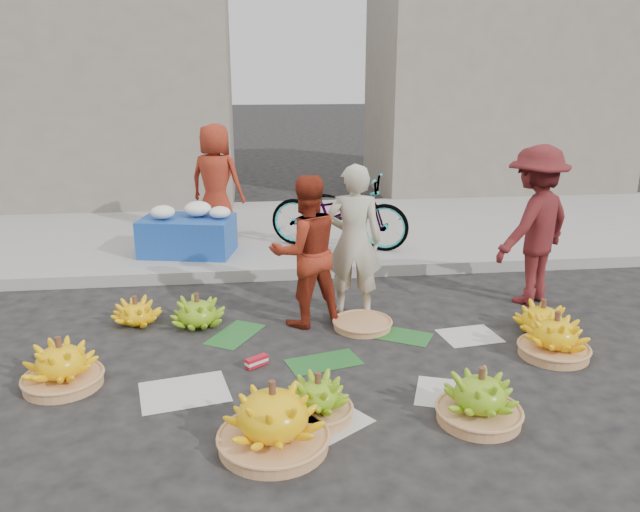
{
  "coord_description": "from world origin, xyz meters",
  "views": [
    {
      "loc": [
        -0.73,
        -5.25,
        2.55
      ],
      "look_at": [
        -0.02,
        0.79,
        0.7
      ],
      "focal_mm": 35.0,
      "sensor_mm": 36.0,
      "label": 1
    }
  ],
  "objects": [
    {
      "name": "vendor_cream",
      "position": [
        0.35,
        0.92,
        0.81
      ],
      "size": [
        0.64,
        0.48,
        1.62
      ],
      "primitive_type": "imported",
      "rotation": [
        0.0,
        0.0,
        2.99
      ],
      "color": "beige",
      "rests_on": "ground"
    },
    {
      "name": "sidewalk",
      "position": [
        0.0,
        4.3,
        0.06
      ],
      "size": [
        40.0,
        4.0,
        0.12
      ],
      "primitive_type": "cube",
      "color": "gray",
      "rests_on": "ground"
    },
    {
      "name": "building_left",
      "position": [
        -4.0,
        7.2,
        2.0
      ],
      "size": [
        6.0,
        3.0,
        4.0
      ],
      "primitive_type": "cube",
      "color": "gray",
      "rests_on": "sidewalk"
    },
    {
      "name": "vendor_red",
      "position": [
        -0.17,
        0.72,
        0.77
      ],
      "size": [
        0.88,
        0.76,
        1.54
      ],
      "primitive_type": "imported",
      "rotation": [
        0.0,
        0.0,
        3.41
      ],
      "color": "#9F2F18",
      "rests_on": "ground"
    },
    {
      "name": "ground",
      "position": [
        0.0,
        0.0,
        0.0
      ],
      "size": [
        80.0,
        80.0,
        0.0
      ],
      "primitive_type": "plane",
      "color": "black",
      "rests_on": "ground"
    },
    {
      "name": "curb",
      "position": [
        0.0,
        2.2,
        0.07
      ],
      "size": [
        40.0,
        0.25,
        0.15
      ],
      "primitive_type": "cube",
      "color": "gray",
      "rests_on": "ground"
    },
    {
      "name": "flower_vendor",
      "position": [
        -1.18,
        3.84,
        0.95
      ],
      "size": [
        0.96,
        0.82,
        1.66
      ],
      "primitive_type": "imported",
      "rotation": [
        0.0,
        0.0,
        2.72
      ],
      "color": "#9F2F18",
      "rests_on": "sidewalk"
    },
    {
      "name": "bicycle",
      "position": [
        0.52,
        3.08,
        0.63
      ],
      "size": [
        1.34,
        2.06,
        1.02
      ],
      "primitive_type": "imported",
      "rotation": [
        0.0,
        0.0,
        1.2
      ],
      "color": "gray",
      "rests_on": "sidewalk"
    },
    {
      "name": "building_right",
      "position": [
        4.5,
        7.7,
        2.5
      ],
      "size": [
        5.0,
        3.0,
        5.0
      ],
      "primitive_type": "cube",
      "color": "gray",
      "rests_on": "sidewalk"
    },
    {
      "name": "banana_bunch_7",
      "position": [
        -1.91,
        0.89,
        0.13
      ],
      "size": [
        0.48,
        0.48,
        0.31
      ],
      "rotation": [
        0.0,
        0.0,
        0.02
      ],
      "color": "yellow",
      "rests_on": "ground"
    },
    {
      "name": "banana_bunch_1",
      "position": [
        -0.26,
        -1.11,
        0.15
      ],
      "size": [
        0.51,
        0.51,
        0.38
      ],
      "rotation": [
        0.0,
        0.0,
        -0.09
      ],
      "color": "#B3794B",
      "rests_on": "ground"
    },
    {
      "name": "banana_bunch_3",
      "position": [
        0.94,
        -1.29,
        0.19
      ],
      "size": [
        0.62,
        0.62,
        0.44
      ],
      "rotation": [
        0.0,
        0.0,
        0.04
      ],
      "color": "#B3794B",
      "rests_on": "ground"
    },
    {
      "name": "incense_stack",
      "position": [
        -0.7,
        -0.21,
        0.05
      ],
      "size": [
        0.21,
        0.17,
        0.09
      ],
      "primitive_type": "cube",
      "rotation": [
        0.0,
        0.0,
        0.6
      ],
      "color": "red",
      "rests_on": "ground"
    },
    {
      "name": "banana_bunch_4",
      "position": [
        2.01,
        -0.31,
        0.19
      ],
      "size": [
        0.72,
        0.72,
        0.44
      ],
      "rotation": [
        0.0,
        0.0,
        -0.43
      ],
      "color": "#B3794B",
      "rests_on": "ground"
    },
    {
      "name": "banana_bunch_2",
      "position": [
        -0.61,
        -1.45,
        0.23
      ],
      "size": [
        0.88,
        0.88,
        0.51
      ],
      "rotation": [
        0.0,
        0.0,
        0.34
      ],
      "color": "#B3794B",
      "rests_on": "ground"
    },
    {
      "name": "grey_bucket",
      "position": [
        -1.93,
        2.99,
        0.27
      ],
      "size": [
        0.27,
        0.27,
        0.3
      ],
      "primitive_type": "cylinder",
      "color": "gray",
      "rests_on": "sidewalk"
    },
    {
      "name": "banana_bunch_6",
      "position": [
        -1.28,
        0.79,
        0.15
      ],
      "size": [
        0.61,
        0.61,
        0.35
      ],
      "rotation": [
        0.0,
        0.0,
        -0.12
      ],
      "color": "#629D16",
      "rests_on": "ground"
    },
    {
      "name": "banana_leaves",
      "position": [
        -0.1,
        0.2,
        0.0
      ],
      "size": [
        2.0,
        1.0,
        0.0
      ],
      "primitive_type": null,
      "color": "#1C5523",
      "rests_on": "ground"
    },
    {
      "name": "newspaper_scatter",
      "position": [
        0.0,
        -0.8,
        0.0
      ],
      "size": [
        3.2,
        1.8,
        0.0
      ],
      "primitive_type": null,
      "color": "beige",
      "rests_on": "ground"
    },
    {
      "name": "basket_spare",
      "position": [
        0.39,
        0.53,
        0.03
      ],
      "size": [
        0.7,
        0.7,
        0.07
      ],
      "primitive_type": "cylinder",
      "rotation": [
        0.0,
        0.0,
        0.21
      ],
      "color": "#B3794B",
      "rests_on": "ground"
    },
    {
      "name": "banana_bunch_0",
      "position": [
        -2.31,
        -0.37,
        0.19
      ],
      "size": [
        0.71,
        0.71,
        0.44
      ],
      "rotation": [
        0.0,
        0.0,
        -0.33
      ],
      "color": "#B3794B",
      "rests_on": "ground"
    },
    {
      "name": "banana_bunch_5",
      "position": [
        2.14,
        0.2,
        0.15
      ],
      "size": [
        0.57,
        0.57,
        0.35
      ],
      "rotation": [
        0.0,
        0.0,
        0.02
      ],
      "color": "yellow",
      "rests_on": "ground"
    },
    {
      "name": "flower_table",
      "position": [
        -1.55,
        3.01,
        0.41
      ],
      "size": [
        1.32,
        0.98,
        0.69
      ],
      "rotation": [
        0.0,
        0.0,
        -0.21
      ],
      "color": "#18419D",
      "rests_on": "sidewalk"
    },
    {
      "name": "man_striped",
      "position": [
        2.38,
        1.06,
        0.88
      ],
      "size": [
        1.31,
        1.17,
        1.76
      ],
      "primitive_type": "imported",
      "rotation": [
        0.0,
        0.0,
        3.72
      ],
      "color": "maroon",
      "rests_on": "ground"
    }
  ]
}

